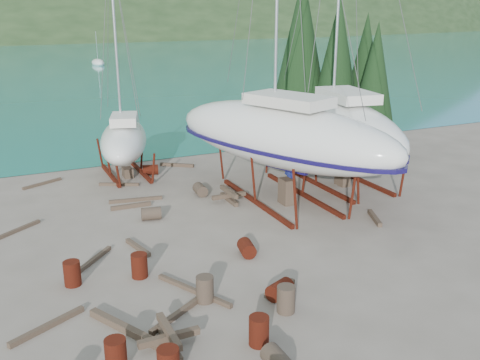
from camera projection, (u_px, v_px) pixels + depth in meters
name	position (u px, v px, depth m)	size (l,w,h in m)	color
ground	(240.00, 258.00, 20.55)	(600.00, 600.00, 0.00)	#685C52
far_house_right	(94.00, 28.00, 195.80)	(6.60, 5.60, 5.60)	beige
cypress_near_right	(337.00, 64.00, 34.22)	(3.60, 3.60, 10.00)	black
cypress_mid_right	(375.00, 80.00, 33.36)	(3.06, 3.06, 8.50)	black
cypress_back_left	(301.00, 49.00, 35.07)	(4.14, 4.14, 11.50)	black
cypress_far_right	(364.00, 70.00, 36.47)	(3.24, 3.24, 9.00)	black
moored_boat_mid	(98.00, 63.00, 93.53)	(2.00, 5.00, 6.05)	silver
large_sailboat_near	(281.00, 134.00, 25.85)	(8.46, 13.74, 20.85)	silver
large_sailboat_far	(339.00, 125.00, 28.64)	(5.57, 12.88, 19.70)	silver
small_sailboat_shore	(124.00, 140.00, 30.22)	(4.70, 8.40, 12.80)	silver
worker	(289.00, 180.00, 26.99)	(0.67, 0.44, 1.83)	navy
drum_4	(150.00, 170.00, 30.88)	(0.58, 0.58, 0.88)	#5F1E10
drum_5	(286.00, 299.00, 16.73)	(0.58, 0.58, 0.88)	#2D2823
drum_6	(247.00, 248.00, 20.68)	(0.58, 0.58, 0.88)	#5F1E10
drum_7	(259.00, 331.00, 15.08)	(0.58, 0.58, 0.88)	#5F1E10
drum_8	(72.00, 273.00, 18.37)	(0.58, 0.58, 0.88)	#5F1E10
drum_9	(151.00, 214.00, 24.21)	(0.58, 0.58, 0.88)	#2D2823
drum_10	(116.00, 354.00, 14.05)	(0.58, 0.58, 0.88)	#5F1E10
drum_11	(200.00, 190.00, 27.44)	(0.58, 0.58, 0.88)	#2D2823
drum_12	(280.00, 290.00, 17.60)	(0.58, 0.58, 0.88)	#5F1E10
drum_14	(139.00, 266.00, 18.93)	(0.58, 0.58, 0.88)	#5F1E10
drum_17	(205.00, 289.00, 17.34)	(0.58, 0.58, 0.88)	#2D2823
timber_0	(42.00, 184.00, 29.13)	(0.14, 2.32, 0.14)	#4F3E2D
timber_1	(375.00, 218.00, 24.22)	(0.19, 1.77, 0.19)	#4F3E2D
timber_3	(194.00, 291.00, 17.97)	(0.15, 3.28, 0.15)	#4F3E2D
timber_4	(138.00, 247.00, 21.22)	(0.17, 1.80, 0.17)	#4F3E2D
timber_5	(177.00, 314.00, 16.56)	(0.16, 2.46, 0.16)	#4F3E2D
timber_6	(177.00, 165.00, 32.56)	(0.19, 2.11, 0.19)	#4F3E2D
timber_7	(280.00, 288.00, 18.09)	(0.17, 1.45, 0.17)	#4F3E2D
timber_8	(131.00, 206.00, 25.71)	(0.19, 1.93, 0.19)	#4F3E2D
timber_9	(119.00, 184.00, 28.99)	(0.15, 2.18, 0.15)	#4F3E2D
timber_10	(136.00, 200.00, 26.60)	(0.16, 2.62, 0.16)	#4F3E2D
timber_11	(95.00, 259.00, 20.26)	(0.15, 2.13, 0.15)	#4F3E2D
timber_12	(48.00, 326.00, 15.93)	(0.17, 2.52, 0.17)	#4F3E2D
timber_15	(14.00, 232.00, 22.79)	(0.15, 2.73, 0.15)	#4F3E2D
timber_16	(127.00, 330.00, 15.70)	(0.23, 3.22, 0.23)	#4F3E2D
timber_pile_fore	(169.00, 337.00, 15.01)	(1.80, 1.80, 0.60)	#4F3E2D
timber_pile_aft	(229.00, 196.00, 26.53)	(1.80, 1.80, 0.60)	#4F3E2D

